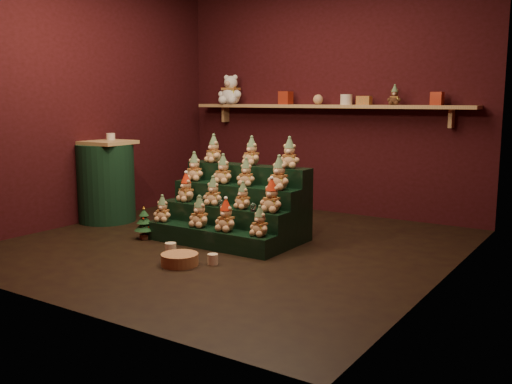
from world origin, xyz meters
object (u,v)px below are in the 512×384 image
Objects in this scene: riser_tier_front at (209,238)px; snow_globe_b at (221,203)px; side_table at (106,182)px; mug_right at (213,259)px; snow_globe_a at (200,200)px; snow_globe_c at (253,207)px; mug_left at (171,248)px; brown_bear at (395,95)px; wicker_basket at (180,259)px; white_bear at (231,86)px; mini_christmas_tree at (144,223)px.

riser_tier_front is 0.35m from snow_globe_b.
side_table is 2.25m from mug_right.
snow_globe_a is 0.63m from snow_globe_c.
brown_bear is at bearing 64.42° from mug_left.
wicker_basket is (-0.23, -0.77, -0.35)m from snow_globe_c.
snow_globe_c is 0.70m from mug_right.
wicker_basket is 0.66× the size of white_bear.
side_table is 3.39m from brown_bear.
snow_globe_a is at bearing -66.94° from white_bear.
mug_left is at bearing -125.30° from brown_bear.
snow_globe_b is 0.76× the size of mug_left.
side_table is at bearing -157.01° from brown_bear.
riser_tier_front is at bearing -12.74° from side_table.
snow_globe_c is (0.37, 0.00, 0.00)m from snow_globe_b.
white_bear is (-0.47, 2.14, 1.40)m from mini_christmas_tree.
snow_globe_b is 0.67m from mug_left.
mini_christmas_tree reaches higher than riser_tier_front.
snow_globe_c is at bearing 45.95° from mug_left.
snow_globe_c is 0.24× the size of mini_christmas_tree.
side_table is at bearing 175.19° from snow_globe_a.
riser_tier_front is 0.64m from wicker_basket.
white_bear reaches higher than riser_tier_front.
snow_globe_b is at bearing -60.88° from white_bear.
white_bear is (-1.20, 2.04, 1.47)m from riser_tier_front.
snow_globe_c is (0.63, 0.00, -0.01)m from snow_globe_a.
snow_globe_a is 2.41m from white_bear.
wicker_basket is at bearing -28.91° from side_table.
brown_bear reaches higher than snow_globe_b.
snow_globe_c is 2.10m from side_table.
mug_right is (0.35, -0.60, -0.35)m from snow_globe_b.
snow_globe_a is 1.19× the size of snow_globe_b.
mini_christmas_tree is at bearing -81.84° from white_bear.
snow_globe_c is 0.09× the size of side_table.
snow_globe_a reaches higher than snow_globe_b.
wicker_basket is at bearing -106.65° from snow_globe_c.
snow_globe_c is at bearing -6.64° from side_table.
white_bear reaches higher than wicker_basket.
side_table is 1.75m from mug_left.
snow_globe_a is 0.10× the size of side_table.
mini_christmas_tree is at bearing -160.68° from snow_globe_b.
snow_globe_a is at bearing -133.68° from brown_bear.
snow_globe_a is 1.16× the size of snow_globe_c.
mini_christmas_tree is (-0.73, -0.11, 0.07)m from riser_tier_front.
mug_right is 2.91m from brown_bear.
mug_left reaches higher than wicker_basket.
mug_right is 0.42× the size of brown_bear.
snow_globe_a is 0.43× the size of brown_bear.
mug_left is at bearing -79.46° from snow_globe_a.
side_table reaches higher than snow_globe_a.
side_table is 9.05× the size of mug_left.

